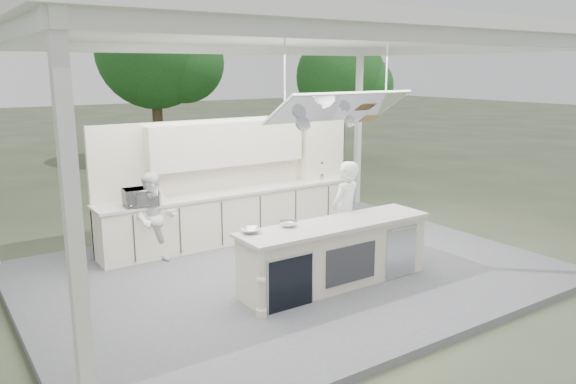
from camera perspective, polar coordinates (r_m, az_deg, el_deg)
ground at (r=9.16m, az=0.21°, el=-8.51°), size 90.00×90.00×0.00m
stage_deck at (r=9.14m, az=0.21°, el=-8.16°), size 8.00×6.00×0.12m
tent at (r=8.55m, az=0.30°, el=15.36°), size 8.20×6.20×3.86m
demo_island at (r=8.37m, az=4.77°, el=-6.29°), size 3.10×0.79×0.95m
back_counter at (r=10.52m, az=-5.62°, el=-2.34°), size 5.08×0.72×0.95m
back_wall_unit at (r=10.71m, az=-4.19°, el=3.30°), size 5.05×0.48×2.25m
tree_cluster at (r=17.47m, az=-19.01°, el=11.88°), size 19.55×9.40×5.85m
head_chef at (r=9.06m, az=5.80°, el=-2.28°), size 0.73×0.61×1.73m
sous_chef at (r=9.49m, az=-13.39°, el=-2.55°), size 0.91×0.83×1.51m
toaster_oven at (r=9.49m, az=-14.77°, el=-0.50°), size 0.56×0.40×0.29m
bowl_large at (r=7.73m, az=-3.83°, el=-3.93°), size 0.36×0.36×0.07m
bowl_small at (r=8.02m, az=0.04°, el=-3.23°), size 0.34×0.34×0.08m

